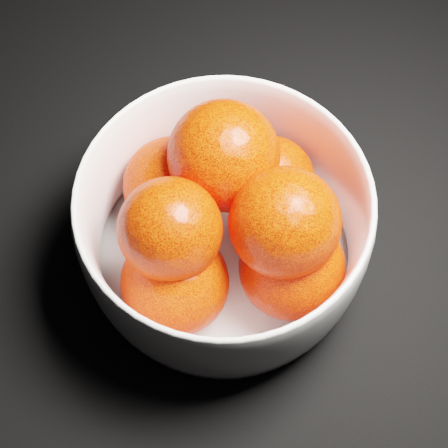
{
  "coord_description": "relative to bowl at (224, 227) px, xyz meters",
  "views": [
    {
      "loc": [
        -0.27,
        -0.01,
        0.56
      ],
      "look_at": [
        -0.25,
        0.23,
        0.07
      ],
      "focal_mm": 50.0,
      "sensor_mm": 36.0,
      "label": 1
    }
  ],
  "objects": [
    {
      "name": "orange_pile",
      "position": [
        0.0,
        0.0,
        0.02
      ],
      "size": [
        0.19,
        0.19,
        0.15
      ],
      "color": "#FF2605",
      "rests_on": "bowl"
    },
    {
      "name": "bowl",
      "position": [
        0.0,
        0.0,
        0.0
      ],
      "size": [
        0.25,
        0.25,
        0.12
      ],
      "rotation": [
        0.0,
        0.0,
        0.15
      ],
      "color": "white",
      "rests_on": "ground"
    }
  ]
}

